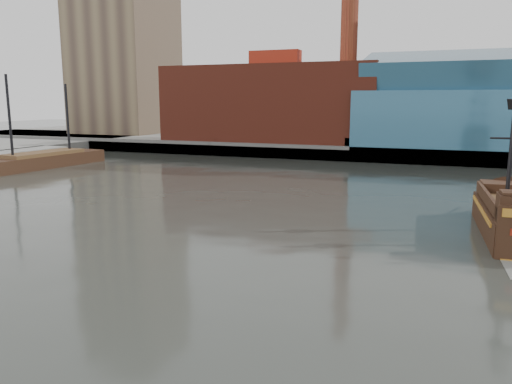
% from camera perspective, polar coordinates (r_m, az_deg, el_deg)
% --- Properties ---
extents(ground, '(400.00, 400.00, 0.00)m').
position_cam_1_polar(ground, '(27.69, -3.98, -11.57)').
color(ground, '#272A25').
rests_on(ground, ground).
extents(promenade_far, '(220.00, 60.00, 2.00)m').
position_cam_1_polar(promenade_far, '(116.09, 15.81, 5.39)').
color(promenade_far, slate).
rests_on(promenade_far, ground).
extents(seawall, '(220.00, 1.00, 2.60)m').
position_cam_1_polar(seawall, '(86.87, 13.89, 4.12)').
color(seawall, '#4C4C49').
rests_on(seawall, ground).
extents(skyline, '(149.00, 45.00, 62.00)m').
position_cam_1_polar(skyline, '(108.84, 18.90, 17.36)').
color(skyline, brown).
rests_on(skyline, promenade_far).
extents(docked_vessel, '(6.69, 22.03, 14.76)m').
position_cam_1_polar(docked_vessel, '(85.28, -23.10, 3.23)').
color(docked_vessel, black).
rests_on(docked_vessel, ground).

